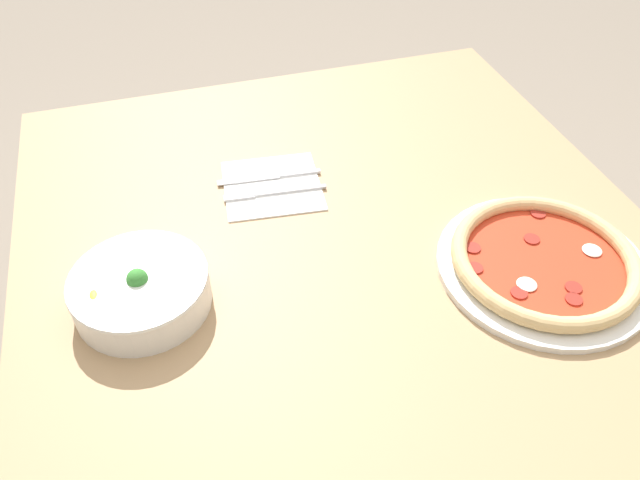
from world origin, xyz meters
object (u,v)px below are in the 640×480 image
at_px(pizza, 544,262).
at_px(knife, 274,176).
at_px(bowl, 140,288).
at_px(fork, 277,192).

distance_m(pizza, knife, 0.51).
xyz_separation_m(pizza, bowl, (0.11, 0.63, 0.02)).
xyz_separation_m(bowl, fork, (0.20, -0.26, -0.03)).
bearing_deg(fork, pizza, 145.15).
xyz_separation_m(pizza, knife, (0.36, 0.36, -0.01)).
bearing_deg(pizza, bowl, 79.79).
xyz_separation_m(fork, knife, (0.05, -0.01, -0.00)).
height_order(bowl, fork, bowl).
bearing_deg(bowl, pizza, -100.21).
bearing_deg(pizza, fork, 49.56).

